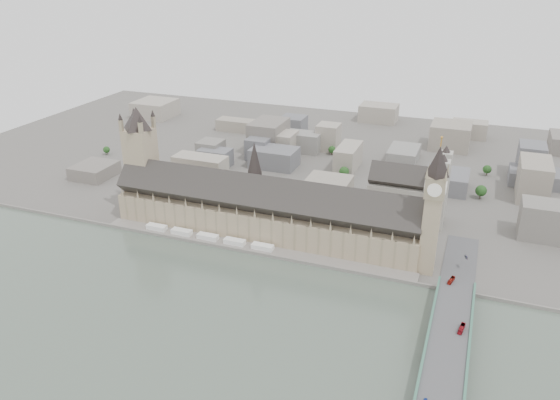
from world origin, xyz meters
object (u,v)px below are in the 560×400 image
(car_approach, at_px, (466,257))
(red_bus_south, at_px, (462,328))
(victoria_tower, at_px, (141,156))
(palace_of_westminster, at_px, (263,211))
(westminster_bridge, at_px, (447,350))
(westminster_abbey, at_px, (409,194))
(red_bus_north, at_px, (451,280))
(elizabeth_tower, at_px, (434,202))

(car_approach, bearing_deg, red_bus_south, -103.02)
(victoria_tower, height_order, red_bus_south, victoria_tower)
(palace_of_westminster, bearing_deg, red_bus_south, -28.58)
(palace_of_westminster, height_order, westminster_bridge, palace_of_westminster)
(westminster_abbey, bearing_deg, westminster_bridge, -74.36)
(westminster_abbey, xyz_separation_m, red_bus_north, (47.11, -112.76, -13.43))
(palace_of_westminster, xyz_separation_m, elizabeth_tower, (138.00, -11.70, 35.38))
(elizabeth_tower, height_order, victoria_tower, elizabeth_tower)
(westminster_abbey, relative_size, red_bus_north, 6.76)
(palace_of_westminster, distance_m, westminster_abbey, 134.09)
(westminster_bridge, xyz_separation_m, car_approach, (3.99, 108.72, 5.86))
(victoria_tower, relative_size, red_bus_north, 9.95)
(westminster_abbey, height_order, red_bus_north, westminster_abbey)
(elizabeth_tower, distance_m, westminster_bridge, 111.81)
(victoria_tower, relative_size, westminster_bridge, 0.31)
(palace_of_westminster, height_order, westminster_abbey, westminster_abbey)
(westminster_abbey, distance_m, car_approach, 93.13)
(westminster_bridge, height_order, red_bus_north, red_bus_north)
(palace_of_westminster, bearing_deg, elizabeth_tower, -4.85)
(victoria_tower, height_order, car_approach, victoria_tower)
(red_bus_south, bearing_deg, red_bus_north, 109.70)
(elizabeth_tower, bearing_deg, victoria_tower, 176.04)
(elizabeth_tower, height_order, red_bus_south, elizabeth_tower)
(elizabeth_tower, relative_size, red_bus_north, 10.69)
(elizabeth_tower, relative_size, victoria_tower, 1.07)
(westminster_abbey, bearing_deg, elizabeth_tower, -72.71)
(elizabeth_tower, xyz_separation_m, car_approach, (27.99, 13.22, -47.10))
(red_bus_north, bearing_deg, victoria_tower, -175.11)
(victoria_tower, bearing_deg, westminster_bridge, -21.78)
(palace_of_westminster, distance_m, red_bus_south, 192.28)
(red_bus_north, relative_size, car_approach, 1.97)
(car_approach, bearing_deg, palace_of_westminster, 165.91)
(palace_of_westminster, distance_m, victoria_tower, 126.41)
(red_bus_south, distance_m, car_approach, 93.38)
(elizabeth_tower, distance_m, westminster_abbey, 96.91)
(palace_of_westminster, bearing_deg, red_bus_north, -13.33)
(palace_of_westminster, distance_m, westminster_bridge, 195.05)
(victoria_tower, xyz_separation_m, red_bus_north, (280.04, -43.76, -43.55))
(elizabeth_tower, xyz_separation_m, red_bus_north, (20.04, -25.76, -46.44))
(elizabeth_tower, xyz_separation_m, victoria_tower, (-260.00, 18.00, -2.88))
(westminster_bridge, height_order, car_approach, car_approach)
(palace_of_westminster, distance_m, elizabeth_tower, 142.94)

